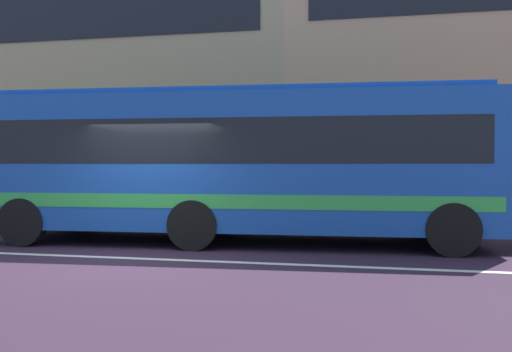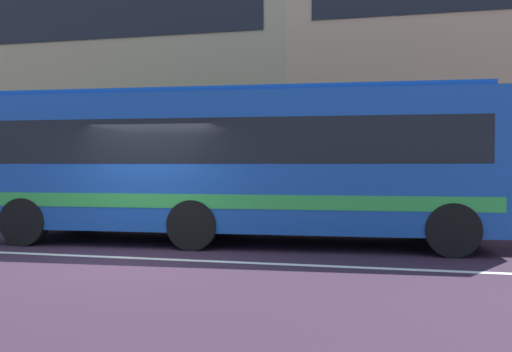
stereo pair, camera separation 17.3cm
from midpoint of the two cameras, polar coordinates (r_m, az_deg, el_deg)
The scene contains 5 objects.
ground_plane at distance 9.80m, azimuth -13.33°, elevation -8.74°, with size 160.00×160.00×0.00m, color #322031.
lane_centre_line at distance 9.80m, azimuth -13.33°, elevation -8.72°, with size 60.00×0.16×0.01m, color silver.
hedge_row_far at distance 16.58m, azimuth -15.49°, elevation -3.40°, with size 18.98×1.10×0.71m, color #1E4E17.
apartment_block_left at distance 26.29m, azimuth -17.11°, elevation 11.87°, with size 20.02×10.19×13.07m.
transit_bus at distance 11.34m, azimuth -1.75°, elevation 1.77°, with size 10.69×3.20×3.26m.
Camera 2 is at (4.28, -8.68, 1.71)m, focal length 36.46 mm.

